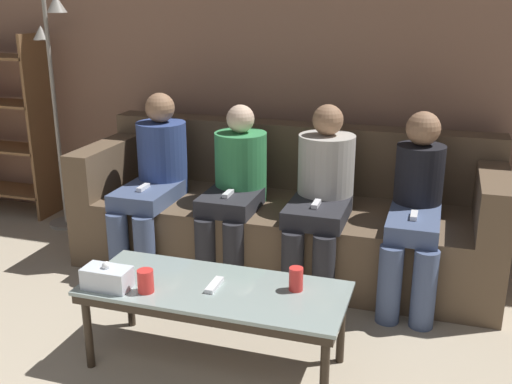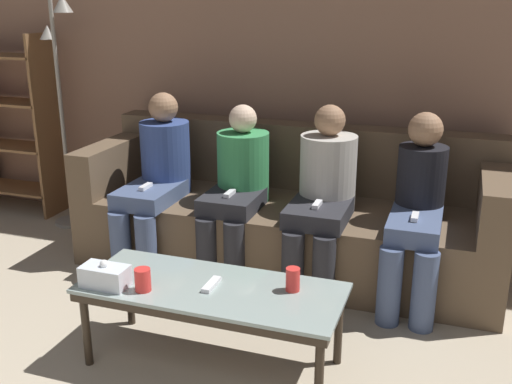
% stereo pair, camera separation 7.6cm
% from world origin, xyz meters
% --- Properties ---
extents(wall_back, '(12.00, 0.06, 2.60)m').
position_xyz_m(wall_back, '(0.00, 4.19, 1.30)').
color(wall_back, '#8C6651').
rests_on(wall_back, ground_plane).
extents(couch, '(2.66, 0.90, 0.88)m').
position_xyz_m(couch, '(0.00, 3.67, 0.32)').
color(couch, brown).
rests_on(couch, ground_plane).
extents(coffee_table, '(1.24, 0.50, 0.41)m').
position_xyz_m(coffee_table, '(-0.01, 2.42, 0.37)').
color(coffee_table, '#8C9E99').
rests_on(coffee_table, ground_plane).
extents(cup_near_left, '(0.07, 0.07, 0.11)m').
position_xyz_m(cup_near_left, '(-0.29, 2.28, 0.47)').
color(cup_near_left, red).
rests_on(cup_near_left, coffee_table).
extents(cup_near_right, '(0.07, 0.07, 0.11)m').
position_xyz_m(cup_near_right, '(0.35, 2.50, 0.47)').
color(cup_near_right, red).
rests_on(cup_near_right, coffee_table).
extents(tissue_box, '(0.22, 0.12, 0.13)m').
position_xyz_m(tissue_box, '(-0.48, 2.26, 0.47)').
color(tissue_box, silver).
rests_on(tissue_box, coffee_table).
extents(game_remote, '(0.04, 0.15, 0.02)m').
position_xyz_m(game_remote, '(-0.01, 2.42, 0.42)').
color(game_remote, white).
rests_on(game_remote, coffee_table).
extents(standing_lamp, '(0.31, 0.26, 1.71)m').
position_xyz_m(standing_lamp, '(-1.79, 3.82, 1.05)').
color(standing_lamp, gray).
rests_on(standing_lamp, ground_plane).
extents(seated_person_left_end, '(0.33, 0.70, 1.11)m').
position_xyz_m(seated_person_left_end, '(-0.83, 3.44, 0.60)').
color(seated_person_left_end, '#47567A').
rests_on(seated_person_left_end, ground_plane).
extents(seated_person_mid_left, '(0.33, 0.63, 1.06)m').
position_xyz_m(seated_person_mid_left, '(-0.28, 3.45, 0.58)').
color(seated_person_mid_left, '#28282D').
rests_on(seated_person_mid_left, ground_plane).
extents(seated_person_mid_right, '(0.34, 0.68, 1.09)m').
position_xyz_m(seated_person_mid_right, '(0.28, 3.45, 0.59)').
color(seated_person_mid_right, '#28282D').
rests_on(seated_person_mid_right, ground_plane).
extents(seated_person_right_end, '(0.31, 0.69, 1.08)m').
position_xyz_m(seated_person_right_end, '(0.83, 3.41, 0.57)').
color(seated_person_right_end, '#47567A').
rests_on(seated_person_right_end, ground_plane).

